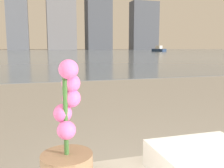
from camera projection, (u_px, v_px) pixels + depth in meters
potted_orchid at (67, 150)px, 0.66m from camera, size 0.14×0.14×0.34m
towel_stack at (203, 161)px, 0.72m from camera, size 0.29×0.21×0.08m
harbor_water at (41, 52)px, 58.97m from camera, size 180.00×110.00×0.01m
harbor_boat_2 at (159, 49)px, 58.51m from camera, size 2.26×3.90×1.38m
skyline_tower_3 at (61, 20)px, 112.98m from camera, size 12.69×9.41×26.25m
skyline_tower_4 at (98, 9)px, 116.98m from camera, size 11.53×9.29×37.38m
skyline_tower_5 at (144, 26)px, 124.47m from camera, size 13.38×7.09×23.34m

